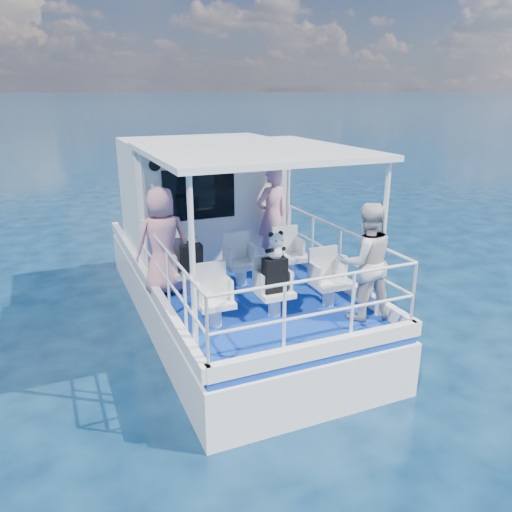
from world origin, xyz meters
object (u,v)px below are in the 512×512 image
(panda, at_px, (276,245))
(passenger_stbd_aft, at_px, (365,262))
(backpack_center, at_px, (275,275))
(passenger_port_fwd, at_px, (162,241))

(panda, bearing_deg, passenger_stbd_aft, -23.69)
(backpack_center, height_order, panda, panda)
(passenger_port_fwd, distance_m, panda, 1.95)
(passenger_stbd_aft, relative_size, backpack_center, 3.36)
(passenger_stbd_aft, bearing_deg, passenger_port_fwd, -30.67)
(passenger_stbd_aft, bearing_deg, backpack_center, -14.65)
(passenger_port_fwd, xyz_separation_m, backpack_center, (1.23, -1.48, -0.23))
(backpack_center, xyz_separation_m, panda, (0.00, -0.01, 0.44))
(passenger_stbd_aft, height_order, panda, passenger_stbd_aft)
(passenger_port_fwd, relative_size, passenger_stbd_aft, 1.03)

